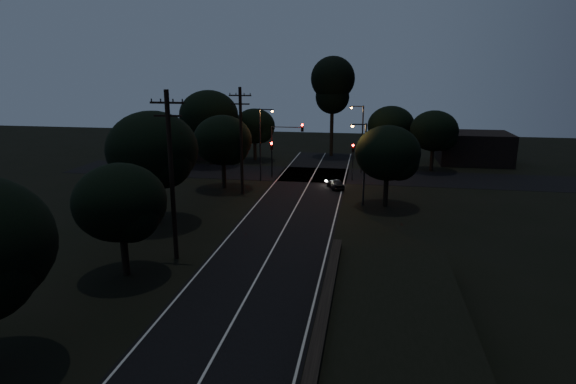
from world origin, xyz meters
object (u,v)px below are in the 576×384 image
(signal_mast, at_px, (286,140))
(streetlight_a, at_px, (262,139))
(signal_left, at_px, (272,153))
(streetlight_c, at_px, (363,158))
(signal_right, at_px, (353,155))
(utility_pole_mid, at_px, (171,174))
(car, at_px, (335,184))
(tall_pine, at_px, (333,85))
(utility_pole_far, at_px, (241,139))
(streetlight_b, at_px, (361,134))

(signal_mast, relative_size, streetlight_a, 0.78)
(signal_left, xyz_separation_m, streetlight_c, (10.43, -9.99, 1.51))
(signal_mast, distance_m, streetlight_c, 13.28)
(signal_right, relative_size, streetlight_c, 0.55)
(utility_pole_mid, xyz_separation_m, signal_mast, (3.09, 24.99, -1.40))
(signal_mast, xyz_separation_m, car, (5.95, -4.23, -3.82))
(signal_left, distance_m, streetlight_c, 14.52)
(tall_pine, height_order, car, tall_pine)
(utility_pole_far, distance_m, tall_pine, 24.46)
(signal_left, bearing_deg, car, -28.97)
(utility_pole_mid, bearing_deg, tall_pine, 80.07)
(signal_right, bearing_deg, utility_pole_mid, -112.99)
(signal_right, bearing_deg, streetlight_a, -168.66)
(streetlight_a, bearing_deg, signal_right, 11.34)
(streetlight_b, bearing_deg, signal_right, -100.00)
(utility_pole_mid, xyz_separation_m, utility_pole_far, (0.00, 17.00, -0.25))
(utility_pole_far, xyz_separation_m, signal_mast, (3.09, 7.99, -1.15))
(tall_pine, distance_m, streetlight_c, 26.08)
(signal_right, xyz_separation_m, streetlight_b, (0.71, 4.01, 1.80))
(utility_pole_mid, height_order, signal_right, utility_pole_mid)
(signal_mast, xyz_separation_m, streetlight_a, (-2.39, -1.99, 0.30))
(signal_mast, relative_size, car, 2.05)
(signal_right, bearing_deg, tall_pine, 103.49)
(streetlight_c, bearing_deg, utility_pole_mid, -128.26)
(tall_pine, distance_m, car, 21.54)
(utility_pole_mid, distance_m, signal_mast, 25.22)
(signal_left, height_order, signal_mast, signal_mast)
(utility_pole_far, distance_m, signal_mast, 8.64)
(signal_right, bearing_deg, signal_mast, 179.97)
(tall_pine, relative_size, streetlight_b, 1.73)
(utility_pole_mid, height_order, streetlight_c, utility_pole_mid)
(signal_mast, distance_m, streetlight_a, 3.13)
(utility_pole_mid, xyz_separation_m, signal_right, (10.60, 24.99, -2.90))
(utility_pole_mid, bearing_deg, streetlight_b, 68.70)
(streetlight_b, relative_size, streetlight_c, 1.07)
(utility_pole_far, xyz_separation_m, streetlight_b, (11.31, 12.00, -0.85))
(utility_pole_mid, height_order, tall_pine, tall_pine)
(signal_left, distance_m, streetlight_b, 10.84)
(signal_left, relative_size, car, 1.34)
(signal_left, bearing_deg, utility_pole_mid, -93.21)
(streetlight_a, xyz_separation_m, car, (8.35, -2.24, -4.12))
(utility_pole_far, height_order, signal_right, utility_pole_far)
(utility_pole_mid, distance_m, utility_pole_far, 17.00)
(signal_right, xyz_separation_m, signal_mast, (-7.51, 0.00, 1.50))
(utility_pole_mid, distance_m, signal_right, 27.30)
(utility_pole_far, bearing_deg, signal_mast, 68.89)
(tall_pine, xyz_separation_m, streetlight_b, (4.31, -11.00, -5.34))
(signal_mast, bearing_deg, tall_pine, 75.38)
(utility_pole_far, xyz_separation_m, car, (9.04, 3.76, -4.97))
(utility_pole_far, height_order, tall_pine, tall_pine)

